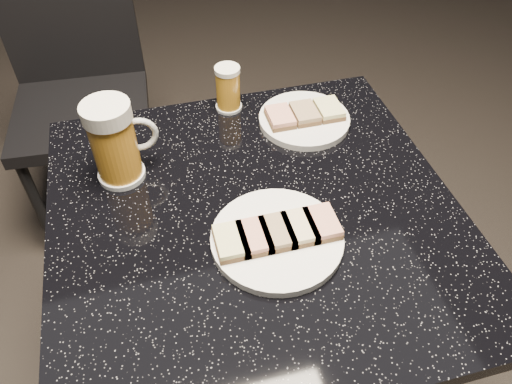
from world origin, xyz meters
TOP-DOWN VIEW (x-y plane):
  - plate_large at (0.02, -0.07)m, footprint 0.22×0.22m
  - plate_small at (0.16, 0.22)m, footprint 0.19×0.19m
  - table at (0.00, 0.00)m, footprint 0.70×0.70m
  - beer_mug at (-0.21, 0.15)m, footprint 0.12×0.09m
  - beer_tumbler at (0.02, 0.31)m, footprint 0.06×0.06m
  - chair at (-0.34, 0.87)m, footprint 0.44×0.44m
  - canapes_on_plate_large at (0.02, -0.07)m, footprint 0.20×0.07m
  - canapes_on_plate_small at (0.16, 0.22)m, footprint 0.15×0.07m

SIDE VIEW (x-z plane):
  - chair at x=-0.34m, z-range 0.06..0.94m
  - table at x=0.00m, z-range 0.13..0.88m
  - plate_large at x=0.02m, z-range 0.75..0.76m
  - plate_small at x=0.16m, z-range 0.75..0.76m
  - canapes_on_plate_large at x=0.02m, z-range 0.76..0.78m
  - canapes_on_plate_small at x=0.16m, z-range 0.76..0.78m
  - beer_tumbler at x=0.02m, z-range 0.75..0.85m
  - beer_mug at x=-0.21m, z-range 0.75..0.91m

